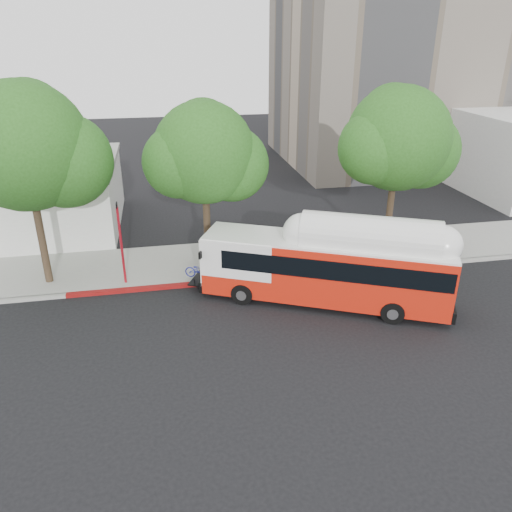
{
  "coord_description": "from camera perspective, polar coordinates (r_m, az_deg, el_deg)",
  "views": [
    {
      "loc": [
        -3.13,
        -18.23,
        11.4
      ],
      "look_at": [
        1.0,
        3.0,
        1.75
      ],
      "focal_mm": 35.0,
      "sensor_mm": 36.0,
      "label": 1
    }
  ],
  "objects": [
    {
      "name": "curb_strip",
      "position": [
        25.06,
        -2.64,
        -2.86
      ],
      "size": [
        60.0,
        0.3,
        0.15
      ],
      "primitive_type": "cube",
      "color": "gray",
      "rests_on": "ground"
    },
    {
      "name": "ground",
      "position": [
        21.73,
        -1.08,
        -7.61
      ],
      "size": [
        120.0,
        120.0,
        0.0
      ],
      "primitive_type": "plane",
      "color": "black",
      "rests_on": "ground"
    },
    {
      "name": "street_tree_left",
      "position": [
        24.86,
        -23.77,
        10.93
      ],
      "size": [
        6.67,
        5.8,
        9.74
      ],
      "color": "#2D2116",
      "rests_on": "ground"
    },
    {
      "name": "sidewalk",
      "position": [
        27.38,
        -3.45,
        -0.44
      ],
      "size": [
        60.0,
        5.0,
        0.15
      ],
      "primitive_type": "cube",
      "color": "gray",
      "rests_on": "ground"
    },
    {
      "name": "street_tree_right",
      "position": [
        27.66,
        16.65,
        12.35
      ],
      "size": [
        6.21,
        5.4,
        9.18
      ],
      "color": "#2D2116",
      "rests_on": "ground"
    },
    {
      "name": "signal_pole",
      "position": [
        24.73,
        -15.15,
        1.32
      ],
      "size": [
        0.12,
        0.41,
        4.28
      ],
      "color": "#A4111D",
      "rests_on": "ground"
    },
    {
      "name": "transit_bus",
      "position": [
        22.75,
        8.05,
        -1.62
      ],
      "size": [
        11.59,
        6.93,
        3.51
      ],
      "rotation": [
        0.0,
        0.0,
        -0.44
      ],
      "color": "red",
      "rests_on": "ground"
    },
    {
      "name": "street_tree_mid",
      "position": [
        25.03,
        -5.02,
        11.27
      ],
      "size": [
        5.75,
        5.0,
        8.62
      ],
      "color": "#2D2116",
      "rests_on": "ground"
    },
    {
      "name": "red_curb_segment",
      "position": [
        24.86,
        -9.5,
        -3.41
      ],
      "size": [
        10.0,
        0.32,
        0.16
      ],
      "primitive_type": "cube",
      "color": "maroon",
      "rests_on": "ground"
    }
  ]
}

